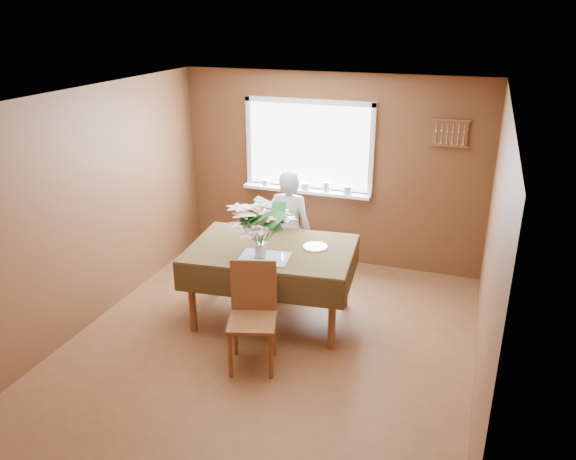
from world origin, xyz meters
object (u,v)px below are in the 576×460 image
(chair_far, at_px, (289,240))
(chair_near, at_px, (253,311))
(flower_bouquet, at_px, (260,226))
(dining_table, at_px, (272,256))
(seated_woman, at_px, (289,230))

(chair_far, relative_size, chair_near, 0.96)
(chair_near, height_order, flower_bouquet, flower_bouquet)
(chair_far, bearing_deg, dining_table, 98.75)
(flower_bouquet, bearing_deg, chair_far, 95.53)
(dining_table, relative_size, chair_far, 1.88)
(chair_far, xyz_separation_m, chair_near, (0.26, -1.79, 0.02))
(seated_woman, bearing_deg, chair_near, 94.57)
(chair_far, relative_size, seated_woman, 0.67)
(chair_near, relative_size, seated_woman, 0.69)
(dining_table, height_order, chair_far, chair_far)
(seated_woman, distance_m, flower_bouquet, 1.15)
(chair_far, relative_size, flower_bouquet, 1.61)
(chair_far, distance_m, chair_near, 1.81)
(chair_far, distance_m, flower_bouquet, 1.38)
(chair_far, bearing_deg, chair_near, 98.92)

